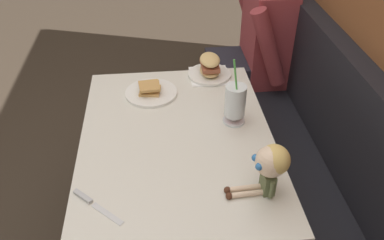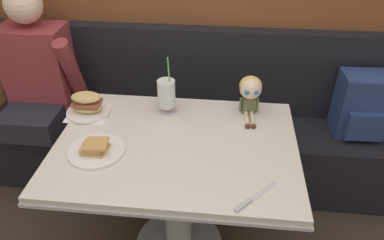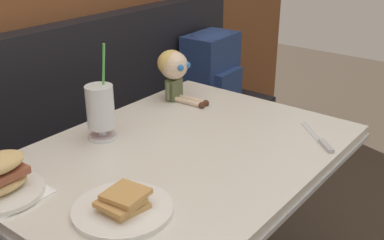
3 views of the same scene
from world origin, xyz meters
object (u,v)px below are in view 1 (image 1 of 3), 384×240
diner_patron (260,35)px  butter_knife (89,201)px  toast_plate (151,91)px  milkshake_glass (235,102)px  seated_doll (271,164)px  sandwich_plate (210,68)px

diner_patron → butter_knife: bearing=-35.8°
toast_plate → milkshake_glass: (0.26, 0.36, 0.09)m
butter_knife → seated_doll: bearing=89.2°
seated_doll → milkshake_glass: bearing=-174.3°
diner_patron → toast_plate: bearing=-49.0°
milkshake_glass → seated_doll: milkshake_glass is taller
toast_plate → seated_doll: bearing=30.7°
milkshake_glass → butter_knife: bearing=-55.1°
toast_plate → butter_knife: (0.66, -0.22, -0.01)m
seated_doll → sandwich_plate: bearing=-173.4°
milkshake_glass → seated_doll: bearing=5.7°
toast_plate → milkshake_glass: milkshake_glass is taller
butter_knife → seated_doll: size_ratio=0.84×
sandwich_plate → seated_doll: seated_doll is taller
sandwich_plate → diner_patron: size_ratio=0.27×
seated_doll → toast_plate: bearing=-149.3°
milkshake_glass → butter_knife: milkshake_glass is taller
milkshake_glass → butter_knife: size_ratio=1.71×
seated_doll → diner_patron: size_ratio=0.27×
butter_knife → seated_doll: 0.64m
sandwich_plate → butter_knife: 0.96m
milkshake_glass → seated_doll: (0.42, 0.04, 0.03)m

